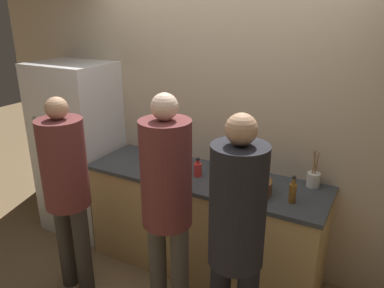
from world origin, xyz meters
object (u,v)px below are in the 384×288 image
object	(u,v)px
refrigerator	(79,150)
bottle_amber	(293,192)
person_center	(167,196)
bottle_red	(198,169)
person_right	(236,234)
utensil_crock	(313,179)
cup_blue	(163,167)
fruit_bowl	(251,186)
person_left	(66,182)

from	to	relation	value
refrigerator	bottle_amber	size ratio (longest dim) A/B	8.55
person_center	bottle_red	world-z (taller)	person_center
person_right	bottle_amber	distance (m)	0.74
utensil_crock	cup_blue	xyz separation A→B (m)	(-1.19, -0.33, -0.02)
cup_blue	utensil_crock	bearing A→B (deg)	15.57
fruit_bowl	cup_blue	world-z (taller)	fruit_bowl
bottle_amber	bottle_red	bearing A→B (deg)	174.64
refrigerator	fruit_bowl	world-z (taller)	refrigerator
person_left	cup_blue	world-z (taller)	person_left
person_center	bottle_red	xyz separation A→B (m)	(-0.10, 0.64, -0.07)
utensil_crock	bottle_amber	distance (m)	0.35
person_left	person_center	size ratio (longest dim) A/B	0.94
bottle_amber	cup_blue	bearing A→B (deg)	179.67
person_right	bottle_amber	xyz separation A→B (m)	(0.14, 0.72, -0.02)
utensil_crock	bottle_red	distance (m)	0.93
refrigerator	person_right	size ratio (longest dim) A/B	1.01
bottle_amber	cup_blue	xyz separation A→B (m)	(-1.11, 0.01, -0.04)
utensil_crock	cup_blue	distance (m)	1.24
person_left	fruit_bowl	world-z (taller)	person_left
person_center	person_right	size ratio (longest dim) A/B	1.01
person_left	utensil_crock	distance (m)	1.93
person_left	utensil_crock	xyz separation A→B (m)	(1.66, 0.98, -0.00)
refrigerator	cup_blue	distance (m)	1.12
refrigerator	person_center	size ratio (longest dim) A/B	1.00
refrigerator	person_left	xyz separation A→B (m)	(0.64, -0.78, 0.11)
person_right	fruit_bowl	xyz separation A→B (m)	(-0.18, 0.73, -0.05)
fruit_bowl	bottle_amber	distance (m)	0.32
person_left	cup_blue	xyz separation A→B (m)	(0.47, 0.65, -0.03)
person_right	cup_blue	distance (m)	1.21
refrigerator	person_right	world-z (taller)	refrigerator
person_left	person_right	xyz separation A→B (m)	(1.44, -0.07, 0.04)
person_left	utensil_crock	world-z (taller)	person_left
refrigerator	person_right	xyz separation A→B (m)	(2.08, -0.85, 0.14)
utensil_crock	person_right	bearing A→B (deg)	-101.88
person_left	bottle_amber	world-z (taller)	person_left
refrigerator	person_center	world-z (taller)	refrigerator
bottle_red	cup_blue	world-z (taller)	bottle_red
person_right	bottle_red	distance (m)	1.04
person_center	cup_blue	size ratio (longest dim) A/B	20.94
person_left	bottle_amber	distance (m)	1.71
refrigerator	utensil_crock	size ratio (longest dim) A/B	5.95
cup_blue	fruit_bowl	bearing A→B (deg)	-0.02
fruit_bowl	cup_blue	distance (m)	0.79
bottle_amber	fruit_bowl	bearing A→B (deg)	178.93
person_left	bottle_red	xyz separation A→B (m)	(0.77, 0.72, -0.01)
person_center	person_right	xyz separation A→B (m)	(0.57, -0.16, -0.03)
fruit_bowl	person_left	bearing A→B (deg)	-152.74
bottle_amber	utensil_crock	bearing A→B (deg)	76.92
person_left	person_right	distance (m)	1.44
person_center	cup_blue	world-z (taller)	person_center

